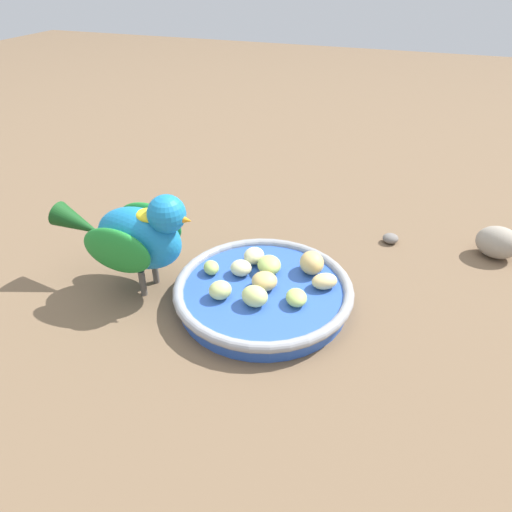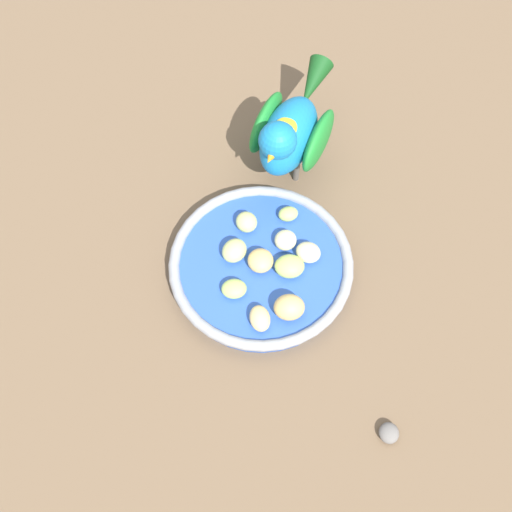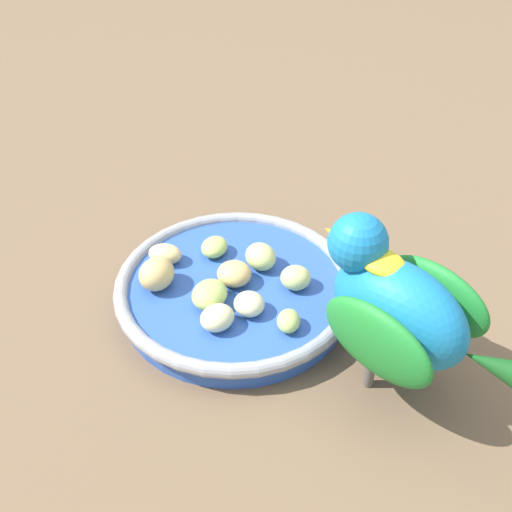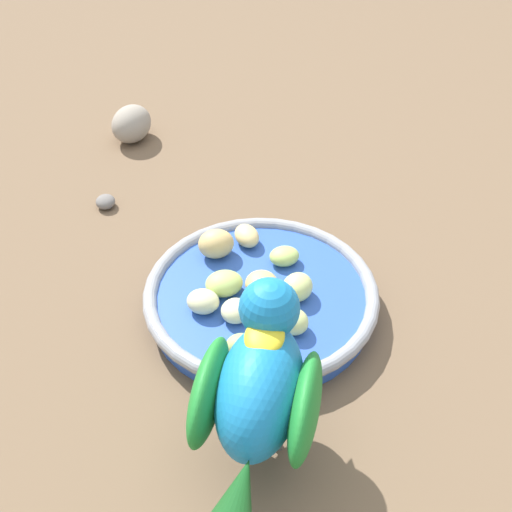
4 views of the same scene
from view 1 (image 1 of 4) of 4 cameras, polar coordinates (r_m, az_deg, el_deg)
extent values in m
plane|color=brown|center=(0.61, 1.81, -7.30)|extent=(4.00, 4.00, 0.00)
cylinder|color=#2D56B7|center=(0.63, 0.88, -4.72)|extent=(0.22, 0.22, 0.02)
torus|color=#93969B|center=(0.62, 0.88, -3.84)|extent=(0.24, 0.24, 0.01)
ellipsoid|color=#E5C67F|center=(0.62, 8.31, -3.04)|extent=(0.04, 0.04, 0.02)
ellipsoid|color=tan|center=(0.61, 1.03, -3.05)|extent=(0.04, 0.04, 0.02)
ellipsoid|color=#B2CC66|center=(0.59, 4.91, -5.04)|extent=(0.04, 0.04, 0.02)
ellipsoid|color=#B2CC66|center=(0.64, -5.46, -1.40)|extent=(0.03, 0.03, 0.02)
ellipsoid|color=beige|center=(0.64, -1.84, -1.46)|extent=(0.03, 0.03, 0.02)
ellipsoid|color=beige|center=(0.66, -0.25, 0.03)|extent=(0.03, 0.03, 0.02)
ellipsoid|color=#C6D17A|center=(0.58, -0.16, -4.89)|extent=(0.04, 0.04, 0.03)
ellipsoid|color=#C6D17A|center=(0.60, -4.37, -4.14)|extent=(0.04, 0.04, 0.02)
ellipsoid|color=tan|center=(0.64, 6.78, -0.82)|extent=(0.05, 0.05, 0.03)
ellipsoid|color=#B2CC66|center=(0.64, 1.61, -1.10)|extent=(0.04, 0.05, 0.02)
cylinder|color=#59544C|center=(0.67, -12.14, -1.76)|extent=(0.01, 0.01, 0.04)
cylinder|color=#59544C|center=(0.65, -13.58, -3.19)|extent=(0.01, 0.01, 0.04)
ellipsoid|color=#197AB7|center=(0.63, -13.94, 2.16)|extent=(0.12, 0.07, 0.08)
ellipsoid|color=#1E7F2D|center=(0.66, -12.77, 3.86)|extent=(0.10, 0.03, 0.06)
ellipsoid|color=#1E7F2D|center=(0.61, -16.56, 0.62)|extent=(0.10, 0.03, 0.06)
cone|color=#144719|center=(0.69, -20.41, 3.91)|extent=(0.08, 0.04, 0.05)
sphere|color=#197AB7|center=(0.59, -10.85, 4.99)|extent=(0.05, 0.05, 0.05)
cone|color=orange|center=(0.58, -8.86, 4.29)|extent=(0.02, 0.02, 0.02)
ellipsoid|color=yellow|center=(0.60, -12.75, 4.85)|extent=(0.04, 0.03, 0.01)
ellipsoid|color=gray|center=(0.80, 27.28, 1.48)|extent=(0.07, 0.06, 0.05)
ellipsoid|color=slate|center=(0.78, 16.01, 2.07)|extent=(0.03, 0.03, 0.01)
camera|label=2|loc=(0.75, 62.78, 52.39)|focal=46.76mm
camera|label=3|loc=(0.90, -15.01, 32.76)|focal=41.28mm
camera|label=4|loc=(0.77, -47.84, 32.70)|focal=48.35mm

